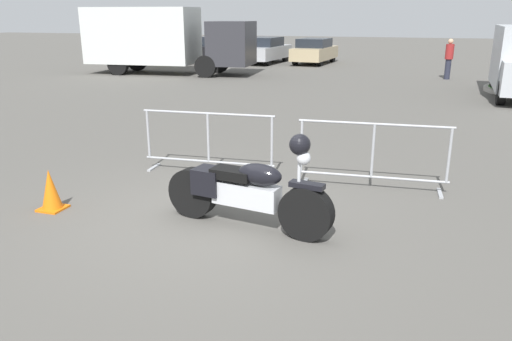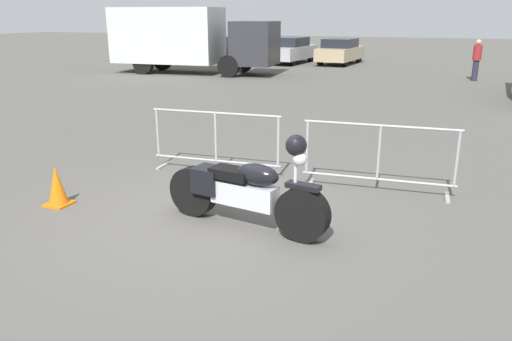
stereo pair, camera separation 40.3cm
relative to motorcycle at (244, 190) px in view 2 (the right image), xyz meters
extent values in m
plane|color=#54514C|center=(-0.55, -0.01, -0.50)|extent=(120.00, 120.00, 0.00)
cylinder|color=black|center=(0.81, -0.13, -0.16)|extent=(0.70, 0.29, 0.68)
cylinder|color=black|center=(-0.81, 0.13, -0.16)|extent=(0.70, 0.29, 0.68)
cube|color=silver|center=(0.00, 0.00, -0.06)|extent=(0.92, 0.39, 0.30)
ellipsoid|color=black|center=(0.19, -0.03, 0.24)|extent=(0.63, 0.36, 0.28)
cube|color=black|center=(-0.19, 0.03, 0.20)|extent=(0.59, 0.38, 0.13)
cube|color=black|center=(-0.55, 0.08, 0.05)|extent=(0.43, 0.39, 0.34)
cube|color=black|center=(0.81, -0.13, 0.20)|extent=(0.44, 0.21, 0.06)
cylinder|color=silver|center=(0.71, -0.11, 0.34)|extent=(0.05, 0.05, 0.48)
sphere|color=silver|center=(0.76, -0.12, 0.53)|extent=(0.17, 0.17, 0.17)
sphere|color=black|center=(0.71, -0.11, 0.69)|extent=(0.25, 0.25, 0.25)
cylinder|color=#9EA0A5|center=(-1.39, 2.01, 0.55)|extent=(2.34, 0.20, 0.04)
cylinder|color=#9EA0A5|center=(-1.39, 2.01, -0.30)|extent=(2.34, 0.20, 0.04)
cylinder|color=#9EA0A5|center=(-2.51, 1.94, 0.12)|extent=(0.05, 0.05, 0.85)
cylinder|color=#9EA0A5|center=(-1.39, 2.01, 0.12)|extent=(0.05, 0.05, 0.85)
cylinder|color=#9EA0A5|center=(-0.27, 2.09, 0.12)|extent=(0.05, 0.05, 0.85)
cube|color=#9EA0A5|center=(-2.44, 1.94, -0.49)|extent=(0.09, 0.44, 0.03)
cube|color=#9EA0A5|center=(-0.34, 2.08, -0.49)|extent=(0.09, 0.44, 0.03)
cylinder|color=#9EA0A5|center=(1.39, 2.01, 0.55)|extent=(2.34, 0.20, 0.04)
cylinder|color=#9EA0A5|center=(1.39, 2.01, -0.30)|extent=(2.34, 0.20, 0.04)
cylinder|color=#9EA0A5|center=(0.27, 1.94, 0.12)|extent=(0.05, 0.05, 0.85)
cylinder|color=#9EA0A5|center=(1.39, 2.01, 0.12)|extent=(0.05, 0.05, 0.85)
cylinder|color=#9EA0A5|center=(2.51, 2.09, 0.12)|extent=(0.05, 0.05, 0.85)
cube|color=#9EA0A5|center=(0.34, 1.94, -0.49)|extent=(0.09, 0.44, 0.03)
cube|color=#9EA0A5|center=(2.44, 2.08, -0.49)|extent=(0.09, 0.44, 0.03)
cube|color=silver|center=(-10.45, 15.50, 1.23)|extent=(5.17, 2.70, 2.50)
cube|color=#2D2D33|center=(-6.16, 15.85, 0.93)|extent=(1.97, 2.33, 1.90)
cylinder|color=black|center=(-7.17, 16.74, -0.02)|extent=(0.98, 0.36, 0.96)
cylinder|color=black|center=(-7.01, 14.81, -0.02)|extent=(0.98, 0.36, 0.96)
cylinder|color=black|center=(-11.37, 16.39, -0.02)|extent=(0.98, 0.36, 0.96)
cylinder|color=black|center=(-11.22, 14.47, -0.02)|extent=(0.98, 0.36, 0.96)
cube|color=yellow|center=(-12.06, 22.05, 0.09)|extent=(2.03, 4.27, 0.67)
cube|color=#1E232B|center=(-12.07, 21.91, 0.66)|extent=(1.72, 2.24, 0.48)
cylinder|color=black|center=(-12.65, 23.43, -0.19)|extent=(0.26, 0.63, 0.62)
cylinder|color=black|center=(-11.24, 23.31, -0.19)|extent=(0.26, 0.63, 0.62)
cylinder|color=black|center=(-12.88, 20.79, -0.19)|extent=(0.26, 0.63, 0.62)
cylinder|color=black|center=(-11.47, 20.67, -0.19)|extent=(0.26, 0.63, 0.62)
cube|color=black|center=(-9.30, 22.22, 0.10)|extent=(2.10, 4.41, 0.70)
cube|color=#1E232B|center=(-9.31, 22.07, 0.70)|extent=(1.78, 2.32, 0.50)
cylinder|color=black|center=(-9.91, 23.65, -0.18)|extent=(0.27, 0.65, 0.64)
cylinder|color=black|center=(-8.45, 23.52, -0.18)|extent=(0.27, 0.65, 0.64)
cylinder|color=black|center=(-10.14, 20.92, -0.18)|extent=(0.27, 0.65, 0.64)
cylinder|color=black|center=(-8.68, 20.79, -0.18)|extent=(0.27, 0.65, 0.64)
cube|color=#B7BABF|center=(-6.53, 22.23, 0.10)|extent=(2.10, 4.41, 0.70)
cube|color=#1E232B|center=(-6.55, 22.08, 0.70)|extent=(1.78, 2.32, 0.50)
cylinder|color=black|center=(-7.14, 23.66, -0.18)|extent=(0.27, 0.65, 0.64)
cylinder|color=black|center=(-5.69, 23.53, -0.18)|extent=(0.27, 0.65, 0.64)
cylinder|color=black|center=(-7.38, 20.93, -0.18)|extent=(0.27, 0.65, 0.64)
cylinder|color=black|center=(-5.92, 20.80, -0.18)|extent=(0.27, 0.65, 0.64)
cube|color=tan|center=(-3.77, 22.75, 0.08)|extent=(2.02, 4.24, 0.67)
cube|color=#1E232B|center=(-3.78, 22.61, 0.66)|extent=(1.71, 2.23, 0.48)
cylinder|color=black|center=(-4.36, 24.12, -0.20)|extent=(0.26, 0.63, 0.61)
cylinder|color=black|center=(-2.96, 24.00, -0.20)|extent=(0.26, 0.63, 0.61)
cylinder|color=black|center=(-4.58, 21.50, -0.20)|extent=(0.26, 0.63, 0.61)
cylinder|color=black|center=(-3.18, 21.38, -0.20)|extent=(0.26, 0.63, 0.61)
cylinder|color=#262838|center=(3.10, 17.45, -0.08)|extent=(0.31, 0.31, 0.85)
cylinder|color=maroon|center=(3.10, 17.45, 0.66)|extent=(0.45, 0.45, 0.62)
sphere|color=tan|center=(3.10, 17.45, 1.08)|extent=(0.22, 0.22, 0.22)
cube|color=orange|center=(-2.82, -0.28, -0.49)|extent=(0.34, 0.34, 0.03)
cone|color=orange|center=(-2.82, -0.28, -0.19)|extent=(0.28, 0.28, 0.56)
camera|label=1|loc=(1.97, -5.67, 2.14)|focal=35.00mm
camera|label=2|loc=(2.35, -5.54, 2.14)|focal=35.00mm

